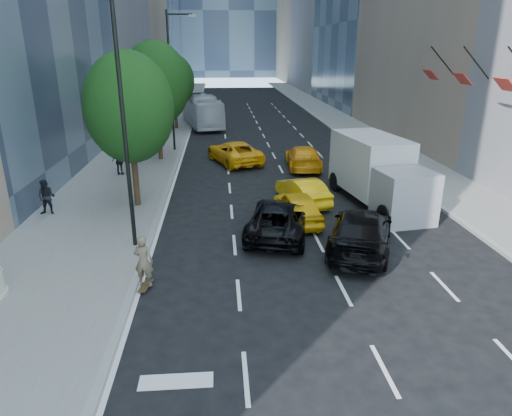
{
  "coord_description": "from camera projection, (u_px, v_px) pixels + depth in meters",
  "views": [
    {
      "loc": [
        -2.98,
        -13.16,
        7.69
      ],
      "look_at": [
        -1.62,
        3.94,
        1.6
      ],
      "focal_mm": 32.0,
      "sensor_mm": 36.0,
      "label": 1
    }
  ],
  "objects": [
    {
      "name": "tree_far",
      "position": [
        174.0,
        81.0,
        43.14
      ],
      "size": [
        3.9,
        3.9,
        6.92
      ],
      "color": "#2E2211",
      "rests_on": "sidewalk_left"
    },
    {
      "name": "taxi_a",
      "position": [
        297.0,
        206.0,
        21.07
      ],
      "size": [
        2.02,
        4.3,
        1.42
      ],
      "primitive_type": "imported",
      "rotation": [
        0.0,
        0.0,
        3.23
      ],
      "color": "yellow",
      "rests_on": "ground"
    },
    {
      "name": "sidewalk_right",
      "position": [
        354.0,
        130.0,
        44.06
      ],
      "size": [
        4.0,
        120.0,
        0.15
      ],
      "primitive_type": "cube",
      "color": "slate",
      "rests_on": "ground"
    },
    {
      "name": "traffic_signal",
      "position": [
        188.0,
        79.0,
        50.84
      ],
      "size": [
        2.48,
        0.53,
        5.2
      ],
      "color": "black",
      "rests_on": "sidewalk_left"
    },
    {
      "name": "pedestrian_a",
      "position": [
        47.0,
        197.0,
        21.45
      ],
      "size": [
        0.86,
        0.69,
        1.69
      ],
      "primitive_type": "imported",
      "rotation": [
        0.0,
        0.0,
        -0.06
      ],
      "color": "black",
      "rests_on": "sidewalk_left"
    },
    {
      "name": "tree_near",
      "position": [
        129.0,
        108.0,
        21.41
      ],
      "size": [
        4.2,
        4.2,
        7.46
      ],
      "color": "#2E2211",
      "rests_on": "sidewalk_left"
    },
    {
      "name": "black_sedan_lincoln",
      "position": [
        279.0,
        218.0,
        19.57
      ],
      "size": [
        3.66,
        5.72,
        1.47
      ],
      "primitive_type": "imported",
      "rotation": [
        0.0,
        0.0,
        2.89
      ],
      "color": "black",
      "rests_on": "ground"
    },
    {
      "name": "city_bus",
      "position": [
        201.0,
        110.0,
        46.54
      ],
      "size": [
        4.77,
        11.44,
        3.1
      ],
      "primitive_type": "imported",
      "rotation": [
        0.0,
        0.0,
        0.2
      ],
      "color": "silver",
      "rests_on": "ground"
    },
    {
      "name": "taxi_d",
      "position": [
        303.0,
        157.0,
        30.34
      ],
      "size": [
        2.41,
        5.26,
        1.49
      ],
      "primitive_type": "imported",
      "rotation": [
        0.0,
        0.0,
        3.08
      ],
      "color": "#FFA30D",
      "rests_on": "ground"
    },
    {
      "name": "facade_flags",
      "position": [
        485.0,
        78.0,
        23.28
      ],
      "size": [
        1.85,
        13.3,
        2.05
      ],
      "color": "black",
      "rests_on": "ground"
    },
    {
      "name": "taxi_b",
      "position": [
        303.0,
        191.0,
        23.48
      ],
      "size": [
        2.45,
        4.3,
        1.34
      ],
      "primitive_type": "imported",
      "rotation": [
        0.0,
        0.0,
        3.41
      ],
      "color": "yellow",
      "rests_on": "ground"
    },
    {
      "name": "taxi_c",
      "position": [
        234.0,
        152.0,
        31.67
      ],
      "size": [
        4.23,
        6.01,
        1.52
      ],
      "primitive_type": "imported",
      "rotation": [
        0.0,
        0.0,
        3.49
      ],
      "color": "#FFAE0D",
      "rests_on": "ground"
    },
    {
      "name": "tree_mid",
      "position": [
        156.0,
        84.0,
        30.69
      ],
      "size": [
        4.5,
        4.5,
        7.99
      ],
      "color": "#2E2211",
      "rests_on": "sidewalk_left"
    },
    {
      "name": "skateboarder",
      "position": [
        144.0,
        265.0,
        15.06
      ],
      "size": [
        0.72,
        0.55,
        1.78
      ],
      "primitive_type": "imported",
      "rotation": [
        0.0,
        0.0,
        2.94
      ],
      "color": "brown",
      "rests_on": "ground"
    },
    {
      "name": "lamp_near",
      "position": [
        126.0,
        101.0,
        16.5
      ],
      "size": [
        2.13,
        0.22,
        10.0
      ],
      "color": "black",
      "rests_on": "sidewalk_left"
    },
    {
      "name": "box_truck",
      "position": [
        378.0,
        172.0,
        23.05
      ],
      "size": [
        3.58,
        7.33,
        3.36
      ],
      "rotation": [
        0.0,
        0.0,
        0.15
      ],
      "color": "#BBBBBB",
      "rests_on": "ground"
    },
    {
      "name": "sidewalk_left",
      "position": [
        155.0,
        133.0,
        42.64
      ],
      "size": [
        6.0,
        120.0,
        0.15
      ],
      "primitive_type": "cube",
      "color": "slate",
      "rests_on": "ground"
    },
    {
      "name": "lamp_far",
      "position": [
        173.0,
        74.0,
        33.41
      ],
      "size": [
        2.13,
        0.22,
        10.0
      ],
      "color": "black",
      "rests_on": "sidewalk_left"
    },
    {
      "name": "black_sedan_mercedes",
      "position": [
        361.0,
        231.0,
        18.0
      ],
      "size": [
        4.16,
        6.04,
        1.62
      ],
      "primitive_type": "imported",
      "rotation": [
        0.0,
        0.0,
        2.77
      ],
      "color": "black",
      "rests_on": "ground"
    },
    {
      "name": "pedestrian_b",
      "position": [
        120.0,
        162.0,
        28.14
      ],
      "size": [
        1.05,
        0.64,
        1.67
      ],
      "primitive_type": "imported",
      "rotation": [
        0.0,
        0.0,
        2.89
      ],
      "color": "black",
      "rests_on": "sidewalk_left"
    },
    {
      "name": "ground",
      "position": [
        314.0,
        291.0,
        15.16
      ],
      "size": [
        160.0,
        160.0,
        0.0
      ],
      "primitive_type": "plane",
      "color": "black",
      "rests_on": "ground"
    }
  ]
}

